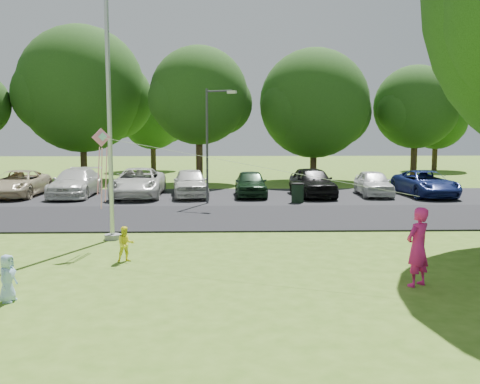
{
  "coord_description": "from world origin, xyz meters",
  "views": [
    {
      "loc": [
        0.01,
        -11.62,
        3.4
      ],
      "look_at": [
        0.48,
        4.0,
        1.6
      ],
      "focal_mm": 40.0,
      "sensor_mm": 36.0,
      "label": 1
    }
  ],
  "objects_px": {
    "woman": "(418,247)",
    "child_yellow": "(126,244)",
    "kite": "(112,155)",
    "flagpole": "(109,105)",
    "trash_can": "(298,193)",
    "street_lamp": "(211,135)",
    "child_blue": "(8,278)"
  },
  "relations": [
    {
      "from": "woman",
      "to": "child_yellow",
      "type": "bearing_deg",
      "value": -53.47
    },
    {
      "from": "woman",
      "to": "kite",
      "type": "height_order",
      "value": "kite"
    },
    {
      "from": "flagpole",
      "to": "child_yellow",
      "type": "relative_size",
      "value": 10.73
    },
    {
      "from": "flagpole",
      "to": "trash_can",
      "type": "distance_m",
      "value": 11.21
    },
    {
      "from": "trash_can",
      "to": "flagpole",
      "type": "bearing_deg",
      "value": -130.91
    },
    {
      "from": "child_yellow",
      "to": "kite",
      "type": "relative_size",
      "value": 0.12
    },
    {
      "from": "street_lamp",
      "to": "kite",
      "type": "relative_size",
      "value": 0.67
    },
    {
      "from": "trash_can",
      "to": "woman",
      "type": "distance_m",
      "value": 13.33
    },
    {
      "from": "flagpole",
      "to": "woman",
      "type": "height_order",
      "value": "flagpole"
    },
    {
      "from": "street_lamp",
      "to": "child_blue",
      "type": "distance_m",
      "value": 14.67
    },
    {
      "from": "street_lamp",
      "to": "woman",
      "type": "xyz_separation_m",
      "value": [
        4.8,
        -13.09,
        -2.3
      ]
    },
    {
      "from": "child_yellow",
      "to": "child_blue",
      "type": "bearing_deg",
      "value": -139.39
    },
    {
      "from": "flagpole",
      "to": "kite",
      "type": "bearing_deg",
      "value": -76.92
    },
    {
      "from": "trash_can",
      "to": "woman",
      "type": "relative_size",
      "value": 0.55
    },
    {
      "from": "flagpole",
      "to": "kite",
      "type": "height_order",
      "value": "flagpole"
    },
    {
      "from": "trash_can",
      "to": "woman",
      "type": "height_order",
      "value": "woman"
    },
    {
      "from": "flagpole",
      "to": "woman",
      "type": "xyz_separation_m",
      "value": [
        7.73,
        -5.3,
        -3.29
      ]
    },
    {
      "from": "flagpole",
      "to": "trash_can",
      "type": "xyz_separation_m",
      "value": [
        6.93,
        8.0,
        -3.68
      ]
    },
    {
      "from": "flagpole",
      "to": "child_blue",
      "type": "distance_m",
      "value": 7.2
    },
    {
      "from": "flagpole",
      "to": "child_blue",
      "type": "bearing_deg",
      "value": -97.47
    },
    {
      "from": "street_lamp",
      "to": "kite",
      "type": "height_order",
      "value": "street_lamp"
    },
    {
      "from": "trash_can",
      "to": "woman",
      "type": "bearing_deg",
      "value": -86.55
    },
    {
      "from": "street_lamp",
      "to": "child_yellow",
      "type": "distance_m",
      "value": 11.21
    },
    {
      "from": "trash_can",
      "to": "child_blue",
      "type": "distance_m",
      "value": 16.11
    },
    {
      "from": "child_blue",
      "to": "child_yellow",
      "type": "bearing_deg",
      "value": -18.17
    },
    {
      "from": "woman",
      "to": "child_blue",
      "type": "distance_m",
      "value": 8.59
    },
    {
      "from": "street_lamp",
      "to": "kite",
      "type": "bearing_deg",
      "value": -81.14
    },
    {
      "from": "woman",
      "to": "child_blue",
      "type": "xyz_separation_m",
      "value": [
        -8.54,
        -0.84,
        -0.39
      ]
    },
    {
      "from": "flagpole",
      "to": "woman",
      "type": "relative_size",
      "value": 5.71
    },
    {
      "from": "woman",
      "to": "child_yellow",
      "type": "distance_m",
      "value": 7.21
    },
    {
      "from": "child_yellow",
      "to": "child_blue",
      "type": "xyz_separation_m",
      "value": [
        -1.75,
        -3.23,
        0.02
      ]
    },
    {
      "from": "street_lamp",
      "to": "trash_can",
      "type": "xyz_separation_m",
      "value": [
        4.0,
        0.21,
        -2.69
      ]
    }
  ]
}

